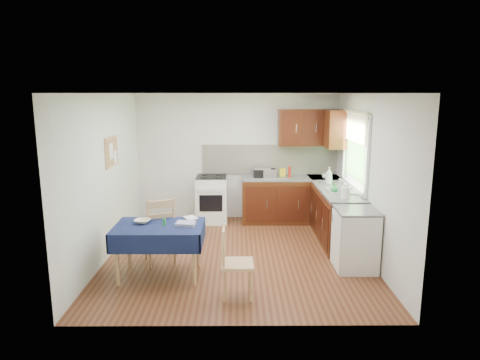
{
  "coord_description": "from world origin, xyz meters",
  "views": [
    {
      "loc": [
        0.01,
        -6.37,
        2.5
      ],
      "look_at": [
        0.05,
        0.22,
        1.16
      ],
      "focal_mm": 32.0,
      "sensor_mm": 36.0,
      "label": 1
    }
  ],
  "objects_px": {
    "chair_far": "(160,229)",
    "chair_near": "(234,260)",
    "sandwich_press": "(262,172)",
    "dish_rack": "(343,191)",
    "dining_table": "(159,233)",
    "toaster": "(270,173)",
    "kettle": "(346,191)"
  },
  "relations": [
    {
      "from": "dining_table",
      "to": "chair_near",
      "type": "bearing_deg",
      "value": -50.29
    },
    {
      "from": "sandwich_press",
      "to": "toaster",
      "type": "bearing_deg",
      "value": -45.43
    },
    {
      "from": "dish_rack",
      "to": "kettle",
      "type": "relative_size",
      "value": 1.88
    },
    {
      "from": "chair_far",
      "to": "dish_rack",
      "type": "bearing_deg",
      "value": 174.2
    },
    {
      "from": "chair_far",
      "to": "chair_near",
      "type": "distance_m",
      "value": 1.53
    },
    {
      "from": "chair_near",
      "to": "toaster",
      "type": "bearing_deg",
      "value": -12.65
    },
    {
      "from": "sandwich_press",
      "to": "kettle",
      "type": "distance_m",
      "value": 2.11
    },
    {
      "from": "dining_table",
      "to": "chair_far",
      "type": "height_order",
      "value": "chair_far"
    },
    {
      "from": "chair_far",
      "to": "chair_near",
      "type": "bearing_deg",
      "value": 114.94
    },
    {
      "from": "kettle",
      "to": "toaster",
      "type": "bearing_deg",
      "value": 122.93
    },
    {
      "from": "chair_near",
      "to": "sandwich_press",
      "type": "height_order",
      "value": "sandwich_press"
    },
    {
      "from": "dining_table",
      "to": "kettle",
      "type": "xyz_separation_m",
      "value": [
        2.76,
        0.85,
        0.38
      ]
    },
    {
      "from": "dish_rack",
      "to": "dining_table",
      "type": "bearing_deg",
      "value": -174.21
    },
    {
      "from": "chair_far",
      "to": "dish_rack",
      "type": "height_order",
      "value": "dish_rack"
    },
    {
      "from": "dining_table",
      "to": "chair_near",
      "type": "xyz_separation_m",
      "value": [
        1.03,
        -0.62,
        -0.15
      ]
    },
    {
      "from": "chair_far",
      "to": "dish_rack",
      "type": "distance_m",
      "value": 3.01
    },
    {
      "from": "chair_far",
      "to": "dish_rack",
      "type": "xyz_separation_m",
      "value": [
        2.87,
        0.79,
        0.38
      ]
    },
    {
      "from": "chair_far",
      "to": "sandwich_press",
      "type": "height_order",
      "value": "sandwich_press"
    },
    {
      "from": "dining_table",
      "to": "toaster",
      "type": "relative_size",
      "value": 4.84
    },
    {
      "from": "dining_table",
      "to": "kettle",
      "type": "bearing_deg",
      "value": -2.08
    },
    {
      "from": "dining_table",
      "to": "kettle",
      "type": "height_order",
      "value": "kettle"
    },
    {
      "from": "chair_far",
      "to": "sandwich_press",
      "type": "distance_m",
      "value": 2.73
    },
    {
      "from": "kettle",
      "to": "sandwich_press",
      "type": "bearing_deg",
      "value": 124.86
    },
    {
      "from": "chair_far",
      "to": "toaster",
      "type": "height_order",
      "value": "toaster"
    },
    {
      "from": "toaster",
      "to": "chair_far",
      "type": "bearing_deg",
      "value": -147.33
    },
    {
      "from": "sandwich_press",
      "to": "kettle",
      "type": "height_order",
      "value": "kettle"
    },
    {
      "from": "dining_table",
      "to": "chair_far",
      "type": "relative_size",
      "value": 1.18
    },
    {
      "from": "dish_rack",
      "to": "chair_near",
      "type": "bearing_deg",
      "value": -151.7
    },
    {
      "from": "chair_far",
      "to": "dish_rack",
      "type": "relative_size",
      "value": 2.26
    },
    {
      "from": "dining_table",
      "to": "dish_rack",
      "type": "distance_m",
      "value": 3.08
    },
    {
      "from": "chair_near",
      "to": "sandwich_press",
      "type": "bearing_deg",
      "value": -9.79
    },
    {
      "from": "kettle",
      "to": "dining_table",
      "type": "bearing_deg",
      "value": -162.86
    }
  ]
}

